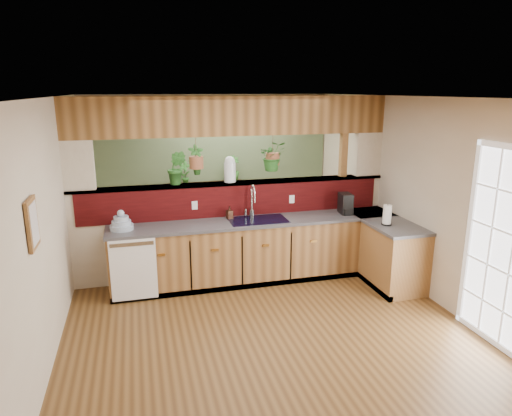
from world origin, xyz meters
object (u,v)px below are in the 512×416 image
object	(u,v)px
faucet	(252,200)
paper_towel	(387,215)
glass_jar	(230,169)
soap_dispenser	(230,213)
dish_stack	(121,224)
coffee_maker	(346,204)
shelving_console	(206,209)

from	to	relation	value
faucet	paper_towel	distance (m)	1.87
paper_towel	glass_jar	bearing A→B (deg)	151.50
paper_towel	glass_jar	distance (m)	2.28
faucet	soap_dispenser	distance (m)	0.37
faucet	dish_stack	distance (m)	1.82
faucet	coffee_maker	world-z (taller)	faucet
paper_towel	soap_dispenser	bearing A→B (deg)	156.91
dish_stack	soap_dispenser	size ratio (longest dim) A/B	1.72
dish_stack	glass_jar	world-z (taller)	glass_jar
dish_stack	coffee_maker	distance (m)	3.19
soap_dispenser	coffee_maker	bearing A→B (deg)	-5.83
paper_towel	shelving_console	bearing A→B (deg)	124.51
dish_stack	glass_jar	xyz separation A→B (m)	(1.53, 0.36, 0.59)
coffee_maker	faucet	bearing A→B (deg)	-179.75
faucet	dish_stack	size ratio (longest dim) A/B	1.58
faucet	paper_towel	bearing A→B (deg)	-26.55
shelving_console	glass_jar	bearing A→B (deg)	-89.33
dish_stack	soap_dispenser	distance (m)	1.48
soap_dispenser	shelving_console	world-z (taller)	soap_dispenser
dish_stack	coffee_maker	bearing A→B (deg)	-0.37
faucet	glass_jar	bearing A→B (deg)	141.08
coffee_maker	glass_jar	xyz separation A→B (m)	(-1.66, 0.38, 0.54)
dish_stack	paper_towel	size ratio (longest dim) A/B	1.03
shelving_console	faucet	bearing A→B (deg)	-82.30
soap_dispenser	paper_towel	world-z (taller)	paper_towel
coffee_maker	glass_jar	size ratio (longest dim) A/B	0.81
dish_stack	shelving_console	bearing A→B (deg)	57.35
dish_stack	shelving_console	xyz separation A→B (m)	(1.45, 2.26, -0.48)
glass_jar	shelving_console	xyz separation A→B (m)	(-0.09, 1.90, -1.08)
coffee_maker	paper_towel	bearing A→B (deg)	-60.45
faucet	dish_stack	xyz separation A→B (m)	(-1.81, -0.14, -0.18)
coffee_maker	shelving_console	distance (m)	2.92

